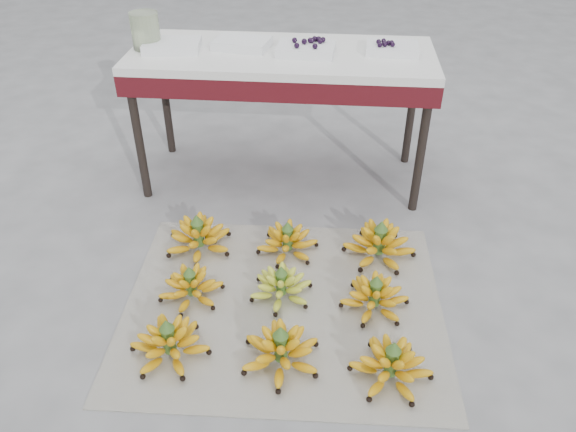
# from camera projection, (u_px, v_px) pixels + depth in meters

# --- Properties ---
(ground) EXTENTS (60.00, 60.00, 0.00)m
(ground) POSITION_uv_depth(u_px,v_px,m) (258.00, 302.00, 2.25)
(ground) COLOR slate
(ground) RESTS_ON ground
(newspaper_mat) EXTENTS (1.28, 1.09, 0.01)m
(newspaper_mat) POSITION_uv_depth(u_px,v_px,m) (283.00, 305.00, 2.23)
(newspaper_mat) COLOR white
(newspaper_mat) RESTS_ON ground
(bunch_front_left) EXTENTS (0.35, 0.35, 0.17)m
(bunch_front_left) POSITION_uv_depth(u_px,v_px,m) (169.00, 343.00, 1.99)
(bunch_front_left) COLOR gold
(bunch_front_left) RESTS_ON newspaper_mat
(bunch_front_center) EXTENTS (0.38, 0.38, 0.18)m
(bunch_front_center) POSITION_uv_depth(u_px,v_px,m) (281.00, 350.00, 1.96)
(bunch_front_center) COLOR gold
(bunch_front_center) RESTS_ON newspaper_mat
(bunch_front_right) EXTENTS (0.35, 0.35, 0.17)m
(bunch_front_right) POSITION_uv_depth(u_px,v_px,m) (391.00, 365.00, 1.91)
(bunch_front_right) COLOR gold
(bunch_front_right) RESTS_ON newspaper_mat
(bunch_mid_left) EXTENTS (0.27, 0.27, 0.16)m
(bunch_mid_left) POSITION_uv_depth(u_px,v_px,m) (191.00, 287.00, 2.24)
(bunch_mid_left) COLOR gold
(bunch_mid_left) RESTS_ON newspaper_mat
(bunch_mid_center) EXTENTS (0.26, 0.26, 0.16)m
(bunch_mid_center) POSITION_uv_depth(u_px,v_px,m) (281.00, 286.00, 2.24)
(bunch_mid_center) COLOR #8BAD36
(bunch_mid_center) RESTS_ON newspaper_mat
(bunch_mid_right) EXTENTS (0.29, 0.29, 0.16)m
(bunch_mid_right) POSITION_uv_depth(u_px,v_px,m) (375.00, 297.00, 2.19)
(bunch_mid_right) COLOR gold
(bunch_mid_right) RESTS_ON newspaper_mat
(bunch_back_left) EXTENTS (0.36, 0.36, 0.18)m
(bunch_back_left) POSITION_uv_depth(u_px,v_px,m) (199.00, 237.00, 2.49)
(bunch_back_left) COLOR gold
(bunch_back_left) RESTS_ON newspaper_mat
(bunch_back_center) EXTENTS (0.31, 0.31, 0.16)m
(bunch_back_center) POSITION_uv_depth(u_px,v_px,m) (288.00, 242.00, 2.47)
(bunch_back_center) COLOR gold
(bunch_back_center) RESTS_ON newspaper_mat
(bunch_back_right) EXTENTS (0.36, 0.36, 0.19)m
(bunch_back_right) POSITION_uv_depth(u_px,v_px,m) (379.00, 244.00, 2.44)
(bunch_back_right) COLOR gold
(bunch_back_right) RESTS_ON newspaper_mat
(vendor_table) EXTENTS (1.44, 0.58, 0.69)m
(vendor_table) POSITION_uv_depth(u_px,v_px,m) (282.00, 68.00, 2.69)
(vendor_table) COLOR black
(vendor_table) RESTS_ON ground
(tray_far_left) EXTENTS (0.28, 0.21, 0.04)m
(tray_far_left) POSITION_uv_depth(u_px,v_px,m) (172.00, 45.00, 2.65)
(tray_far_left) COLOR silver
(tray_far_left) RESTS_ON vendor_table
(tray_left) EXTENTS (0.28, 0.23, 0.04)m
(tray_left) POSITION_uv_depth(u_px,v_px,m) (242.00, 43.00, 2.67)
(tray_left) COLOR silver
(tray_left) RESTS_ON vendor_table
(tray_right) EXTENTS (0.28, 0.21, 0.07)m
(tray_right) POSITION_uv_depth(u_px,v_px,m) (306.00, 48.00, 2.60)
(tray_right) COLOR silver
(tray_right) RESTS_ON vendor_table
(tray_far_right) EXTENTS (0.25, 0.19, 0.06)m
(tray_far_right) POSITION_uv_depth(u_px,v_px,m) (392.00, 48.00, 2.62)
(tray_far_right) COLOR silver
(tray_far_right) RESTS_ON vendor_table
(glass_jar) EXTENTS (0.16, 0.16, 0.17)m
(glass_jar) POSITION_uv_depth(u_px,v_px,m) (145.00, 31.00, 2.63)
(glass_jar) COLOR beige
(glass_jar) RESTS_ON vendor_table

